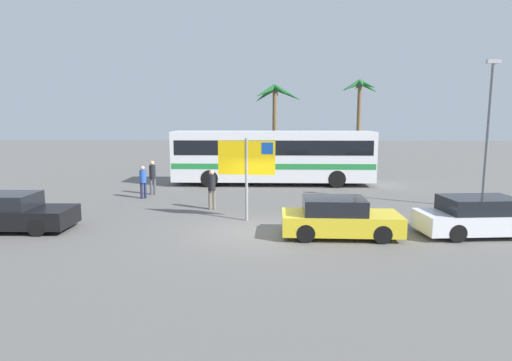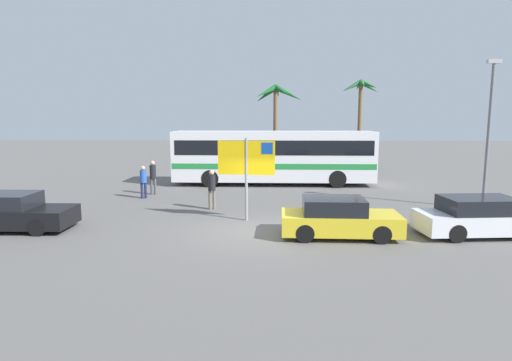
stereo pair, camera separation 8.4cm
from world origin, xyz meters
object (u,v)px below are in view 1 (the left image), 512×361
Objects in this scene: bus_front_coach at (273,155)px; pedestrian_by_bus at (143,179)px; ferry_sign at (248,161)px; car_black at (8,213)px; car_white at (484,217)px; pedestrian_near_sign at (152,175)px; pedestrian_crossing_lot at (212,186)px; car_yellow at (339,218)px.

pedestrian_by_bus is at bearing -144.05° from bus_front_coach.
car_black is at bearing -163.38° from ferry_sign.
pedestrian_near_sign is at bearing 145.82° from car_white.
bus_front_coach is 6.67× the size of pedestrian_near_sign.
car_black is 2.68× the size of pedestrian_by_bus.
pedestrian_near_sign is (0.18, 1.09, 0.09)m from pedestrian_by_bus.
ferry_sign is 0.74× the size of car_black.
ferry_sign reaches higher than pedestrian_by_bus.
pedestrian_near_sign reaches higher than pedestrian_crossing_lot.
pedestrian_near_sign reaches higher than car_yellow.
pedestrian_by_bus is (-13.51, 6.26, 0.32)m from car_white.
pedestrian_near_sign reaches higher than car_white.
bus_front_coach reaches higher than car_yellow.
bus_front_coach is 3.68× the size of ferry_sign.
pedestrian_crossing_lot is at bearing -110.89° from bus_front_coach.
car_white is at bearing -125.71° from pedestrian_crossing_lot.
pedestrian_crossing_lot reaches higher than car_white.
car_white is at bearing 32.12° from pedestrian_by_bus.
pedestrian_by_bus is at bearing 42.69° from pedestrian_crossing_lot.
pedestrian_crossing_lot reaches higher than car_yellow.
car_black is (-11.58, 0.47, 0.00)m from car_yellow.
ferry_sign reaches higher than pedestrian_near_sign.
pedestrian_crossing_lot is 5.01m from pedestrian_near_sign.
pedestrian_by_bus is at bearing 149.84° from car_white.
ferry_sign is (-1.05, -9.06, 0.54)m from bus_front_coach.
ferry_sign is 0.69× the size of car_white.
car_white is 2.70× the size of pedestrian_crossing_lot.
car_yellow is 2.43× the size of pedestrian_by_bus.
car_white is at bearing -7.86° from ferry_sign.
car_black is 6.81m from pedestrian_by_bus.
car_yellow is 2.28× the size of pedestrian_crossing_lot.
pedestrian_near_sign is at bearing 31.00° from pedestrian_crossing_lot.
car_white and car_black have the same top height.
ferry_sign is 7.68m from pedestrian_near_sign.
pedestrian_by_bus is 1.11m from pedestrian_near_sign.
pedestrian_by_bus is 4.46m from pedestrian_crossing_lot.
pedestrian_near_sign is at bearing -150.26° from bus_front_coach.
car_white is 1.18× the size of car_yellow.
car_white is 14.89m from pedestrian_by_bus.
bus_front_coach is at bearing 101.95° from car_yellow.
ferry_sign reaches higher than bus_front_coach.
bus_front_coach reaches higher than pedestrian_by_bus.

